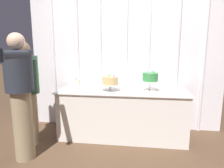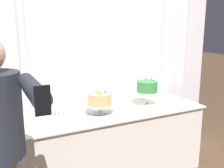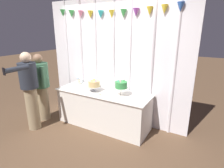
# 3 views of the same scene
# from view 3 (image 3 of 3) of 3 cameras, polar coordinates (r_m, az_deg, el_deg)

# --- Properties ---
(ground_plane) EXTENTS (24.00, 24.00, 0.00)m
(ground_plane) POSITION_cam_3_polar(r_m,az_deg,el_deg) (3.96, -3.48, -13.29)
(ground_plane) COLOR brown
(draped_curtain) EXTENTS (3.29, 0.14, 2.60)m
(draped_curtain) POSITION_cam_3_polar(r_m,az_deg,el_deg) (3.90, 0.26, 7.63)
(draped_curtain) COLOR white
(draped_curtain) RESTS_ON ground_plane
(cake_table) EXTENTS (1.98, 0.71, 0.76)m
(cake_table) POSITION_cam_3_polar(r_m,az_deg,el_deg) (3.85, -2.77, -7.76)
(cake_table) COLOR white
(cake_table) RESTS_ON ground_plane
(cake_display_nearleft) EXTENTS (0.31, 0.31, 0.26)m
(cake_display_nearleft) POSITION_cam_3_polar(r_m,az_deg,el_deg) (3.72, -5.69, -0.05)
(cake_display_nearleft) COLOR #B2B2B7
(cake_display_nearleft) RESTS_ON cake_table
(cake_display_nearright) EXTENTS (0.29, 0.29, 0.33)m
(cake_display_nearright) POSITION_cam_3_polar(r_m,az_deg,el_deg) (3.44, 2.90, -0.44)
(cake_display_nearright) COLOR silver
(cake_display_nearright) RESTS_ON cake_table
(wine_glass) EXTENTS (0.07, 0.07, 0.17)m
(wine_glass) POSITION_cam_3_polar(r_m,az_deg,el_deg) (4.06, -9.54, 0.88)
(wine_glass) COLOR silver
(wine_glass) RESTS_ON cake_table
(flower_vase) EXTENTS (0.10, 0.11, 0.18)m
(flower_vase) POSITION_cam_3_polar(r_m,az_deg,el_deg) (4.26, -10.44, 0.93)
(flower_vase) COLOR beige
(flower_vase) RESTS_ON cake_table
(tealight_far_left) EXTENTS (0.05, 0.05, 0.03)m
(tealight_far_left) POSITION_cam_3_polar(r_m,az_deg,el_deg) (4.13, -12.16, -0.65)
(tealight_far_left) COLOR beige
(tealight_far_left) RESTS_ON cake_table
(tealight_near_left) EXTENTS (0.05, 0.05, 0.03)m
(tealight_near_left) POSITION_cam_3_polar(r_m,az_deg,el_deg) (3.73, -9.15, -2.40)
(tealight_near_left) COLOR beige
(tealight_near_left) RESTS_ON cake_table
(tealight_near_right) EXTENTS (0.05, 0.05, 0.04)m
(tealight_near_right) POSITION_cam_3_polar(r_m,az_deg,el_deg) (3.53, -3.93, -3.31)
(tealight_near_right) COLOR beige
(tealight_near_right) RESTS_ON cake_table
(tealight_far_right) EXTENTS (0.05, 0.05, 0.03)m
(tealight_far_right) POSITION_cam_3_polar(r_m,az_deg,el_deg) (3.62, -2.26, -2.83)
(tealight_far_right) COLOR beige
(tealight_far_right) RESTS_ON cake_table
(guest_man_dark_suit) EXTENTS (0.50, 0.49, 1.50)m
(guest_man_dark_suit) POSITION_cam_3_polar(r_m,az_deg,el_deg) (4.27, -21.52, -0.39)
(guest_man_dark_suit) COLOR #9E8966
(guest_man_dark_suit) RESTS_ON ground_plane
(guest_man_pink_jacket) EXTENTS (0.45, 0.77, 1.59)m
(guest_man_pink_jacket) POSITION_cam_3_polar(r_m,az_deg,el_deg) (3.89, -24.57, -1.33)
(guest_man_pink_jacket) COLOR #9E8966
(guest_man_pink_jacket) RESTS_ON ground_plane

